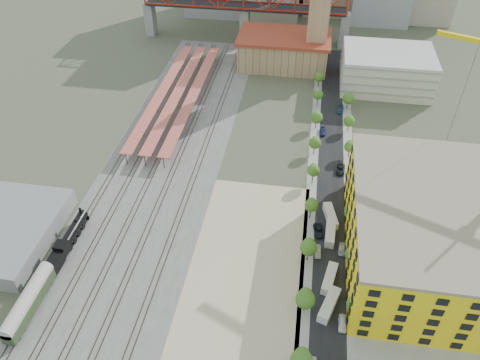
% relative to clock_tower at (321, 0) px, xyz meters
% --- Properties ---
extents(ground, '(400.00, 400.00, 0.00)m').
position_rel_clock_tower_xyz_m(ground, '(-8.00, -79.99, -28.70)').
color(ground, '#474C38').
rests_on(ground, ground).
extents(ballast_strip, '(36.00, 165.00, 0.06)m').
position_rel_clock_tower_xyz_m(ballast_strip, '(-44.00, -62.49, -28.67)').
color(ballast_strip, '#605E59').
rests_on(ballast_strip, ground).
extents(dirt_lot, '(28.00, 67.00, 0.06)m').
position_rel_clock_tower_xyz_m(dirt_lot, '(-12.00, -111.49, -28.67)').
color(dirt_lot, tan).
rests_on(dirt_lot, ground).
extents(street_asphalt, '(12.00, 170.00, 0.06)m').
position_rel_clock_tower_xyz_m(street_asphalt, '(8.00, -64.99, -28.67)').
color(street_asphalt, black).
rests_on(street_asphalt, ground).
extents(sidewalk_west, '(3.00, 170.00, 0.04)m').
position_rel_clock_tower_xyz_m(sidewalk_west, '(2.50, -64.99, -28.68)').
color(sidewalk_west, gray).
rests_on(sidewalk_west, ground).
extents(sidewalk_east, '(3.00, 170.00, 0.04)m').
position_rel_clock_tower_xyz_m(sidewalk_east, '(13.50, -64.99, -28.68)').
color(sidewalk_east, gray).
rests_on(sidewalk_east, ground).
extents(construction_pad, '(50.00, 90.00, 0.06)m').
position_rel_clock_tower_xyz_m(construction_pad, '(37.00, -99.99, -28.67)').
color(construction_pad, gray).
rests_on(construction_pad, ground).
extents(rail_tracks, '(26.56, 160.00, 0.18)m').
position_rel_clock_tower_xyz_m(rail_tracks, '(-45.80, -62.49, -28.55)').
color(rail_tracks, '#382B23').
rests_on(rail_tracks, ground).
extents(platform_canopies, '(16.00, 80.00, 4.12)m').
position_rel_clock_tower_xyz_m(platform_canopies, '(-49.00, -34.99, -24.70)').
color(platform_canopies, '#C6694C').
rests_on(platform_canopies, ground).
extents(station_hall, '(38.00, 24.00, 13.10)m').
position_rel_clock_tower_xyz_m(station_hall, '(-13.00, 2.01, -22.03)').
color(station_hall, tan).
rests_on(station_hall, ground).
extents(clock_tower, '(12.00, 12.00, 52.00)m').
position_rel_clock_tower_xyz_m(clock_tower, '(0.00, 0.00, 0.00)').
color(clock_tower, tan).
rests_on(clock_tower, ground).
extents(parking_garage, '(34.00, 26.00, 14.00)m').
position_rel_clock_tower_xyz_m(parking_garage, '(28.00, -9.99, -21.70)').
color(parking_garage, silver).
rests_on(parking_garage, ground).
extents(construction_building, '(44.60, 50.60, 18.80)m').
position_rel_clock_tower_xyz_m(construction_building, '(34.00, -99.99, -19.29)').
color(construction_building, '#F8FF15').
rests_on(construction_building, ground).
extents(warehouse, '(22.00, 32.00, 5.00)m').
position_rel_clock_tower_xyz_m(warehouse, '(-74.00, -109.99, -26.20)').
color(warehouse, gray).
rests_on(warehouse, ground).
extents(street_trees, '(15.40, 124.40, 8.00)m').
position_rel_clock_tower_xyz_m(street_trees, '(8.00, -74.99, -28.70)').
color(street_trees, '#315C1B').
rests_on(street_trees, ground).
extents(distant_hills, '(647.00, 264.00, 227.00)m').
position_rel_clock_tower_xyz_m(distant_hills, '(37.28, 180.01, -108.23)').
color(distant_hills, '#4C6B59').
rests_on(distant_hills, ground).
extents(locomotive, '(2.91, 22.44, 5.61)m').
position_rel_clock_tower_xyz_m(locomotive, '(-58.00, -109.94, -26.60)').
color(locomotive, black).
rests_on(locomotive, ground).
extents(coach, '(3.22, 18.70, 5.87)m').
position_rel_clock_tower_xyz_m(coach, '(-58.00, -129.56, -25.57)').
color(coach, '#2A361D').
rests_on(coach, ground).
extents(site_trailer_a, '(5.29, 9.51, 2.52)m').
position_rel_clock_tower_xyz_m(site_trailer_a, '(8.00, -118.59, -27.44)').
color(site_trailer_a, silver).
rests_on(site_trailer_a, ground).
extents(site_trailer_b, '(4.03, 9.02, 2.39)m').
position_rel_clock_tower_xyz_m(site_trailer_b, '(8.00, -111.06, -27.50)').
color(site_trailer_b, silver).
rests_on(site_trailer_b, ground).
extents(site_trailer_c, '(2.75, 9.09, 2.46)m').
position_rel_clock_tower_xyz_m(site_trailer_c, '(8.00, -96.01, -27.47)').
color(site_trailer_c, silver).
rests_on(site_trailer_c, ground).
extents(site_trailer_d, '(4.29, 9.05, 2.40)m').
position_rel_clock_tower_xyz_m(site_trailer_d, '(8.00, -89.58, -27.50)').
color(site_trailer_d, silver).
rests_on(site_trailer_d, ground).
extents(car_1, '(1.83, 4.45, 1.43)m').
position_rel_clock_tower_xyz_m(car_1, '(5.00, -102.49, -27.98)').
color(car_1, gray).
rests_on(car_1, ground).
extents(car_2, '(3.08, 5.53, 1.46)m').
position_rel_clock_tower_xyz_m(car_2, '(5.00, -95.28, -27.97)').
color(car_2, black).
rests_on(car_2, ground).
extents(car_3, '(2.07, 4.86, 1.40)m').
position_rel_clock_tower_xyz_m(car_3, '(5.00, -47.95, -28.00)').
color(car_3, navy).
rests_on(car_3, ground).
extents(car_4, '(1.83, 4.49, 1.53)m').
position_rel_clock_tower_xyz_m(car_4, '(11.00, -122.57, -27.93)').
color(car_4, white).
rests_on(car_4, ground).
extents(car_5, '(1.75, 4.34, 1.40)m').
position_rel_clock_tower_xyz_m(car_5, '(11.00, -100.73, -28.00)').
color(car_5, gray).
rests_on(car_5, ground).
extents(car_6, '(2.93, 5.56, 1.49)m').
position_rel_clock_tower_xyz_m(car_6, '(11.00, -68.01, -27.95)').
color(car_6, black).
rests_on(car_6, ground).
extents(car_7, '(2.75, 5.23, 1.45)m').
position_rel_clock_tower_xyz_m(car_7, '(11.00, -32.56, -27.97)').
color(car_7, navy).
rests_on(car_7, ground).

